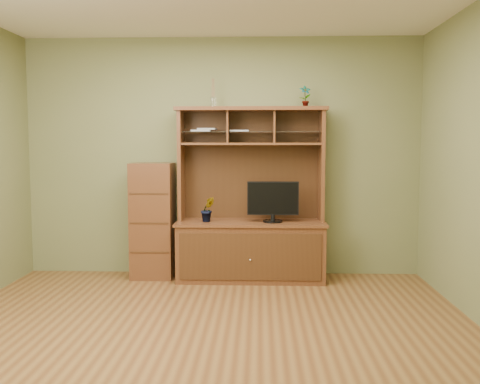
{
  "coord_description": "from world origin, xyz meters",
  "views": [
    {
      "loc": [
        0.43,
        -4.13,
        1.5
      ],
      "look_at": [
        0.24,
        1.2,
        1.02
      ],
      "focal_mm": 40.0,
      "sensor_mm": 36.0,
      "label": 1
    }
  ],
  "objects": [
    {
      "name": "media_hutch",
      "position": [
        0.34,
        1.73,
        0.52
      ],
      "size": [
        1.66,
        0.61,
        1.9
      ],
      "color": "#4F2616",
      "rests_on": "room"
    },
    {
      "name": "room",
      "position": [
        0.0,
        0.0,
        1.35
      ],
      "size": [
        4.54,
        4.04,
        2.74
      ],
      "color": "brown",
      "rests_on": "ground"
    },
    {
      "name": "magazines",
      "position": [
        -0.06,
        1.8,
        1.65
      ],
      "size": [
        0.64,
        0.17,
        0.04
      ],
      "color": "#BABABF",
      "rests_on": "media_hutch"
    },
    {
      "name": "monitor",
      "position": [
        0.58,
        1.65,
        0.88
      ],
      "size": [
        0.56,
        0.22,
        0.44
      ],
      "rotation": [
        0.0,
        0.0,
        0.01
      ],
      "color": "black",
      "rests_on": "media_hutch"
    },
    {
      "name": "side_cabinet",
      "position": [
        -0.76,
        1.77,
        0.64
      ],
      "size": [
        0.46,
        0.42,
        1.29
      ],
      "color": "#4F2616",
      "rests_on": "room"
    },
    {
      "name": "top_plant",
      "position": [
        0.93,
        1.8,
        2.02
      ],
      "size": [
        0.14,
        0.11,
        0.24
      ],
      "primitive_type": "imported",
      "rotation": [
        0.0,
        0.0,
        0.21
      ],
      "color": "#366D26",
      "rests_on": "media_hutch"
    },
    {
      "name": "orchid_plant",
      "position": [
        -0.13,
        1.65,
        0.79
      ],
      "size": [
        0.18,
        0.16,
        0.27
      ],
      "primitive_type": "imported",
      "rotation": [
        0.0,
        0.0,
        0.33
      ],
      "color": "#2D5F20",
      "rests_on": "media_hutch"
    },
    {
      "name": "reed_diffuser",
      "position": [
        -0.08,
        1.8,
        2.02
      ],
      "size": [
        0.06,
        0.06,
        0.32
      ],
      "color": "silver",
      "rests_on": "media_hutch"
    }
  ]
}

